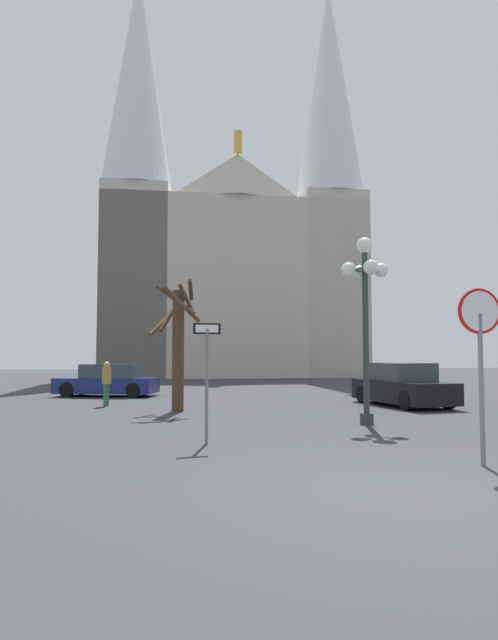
# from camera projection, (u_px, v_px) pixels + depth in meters

# --- Properties ---
(ground_plane) EXTENTS (120.00, 120.00, 0.00)m
(ground_plane) POSITION_uv_depth(u_px,v_px,m) (406.00, 491.00, 7.31)
(ground_plane) COLOR #38383D
(cathedral) EXTENTS (21.37, 14.36, 34.04)m
(cathedral) POSITION_uv_depth(u_px,v_px,m) (232.00, 255.00, 46.29)
(cathedral) COLOR #BCB5A5
(cathedral) RESTS_ON ground
(stop_sign) EXTENTS (0.78, 0.08, 2.98)m
(stop_sign) POSITION_uv_depth(u_px,v_px,m) (480.00, 341.00, 9.09)
(stop_sign) COLOR slate
(stop_sign) RESTS_ON ground
(one_way_arrow_sign) EXTENTS (0.58, 0.15, 2.50)m
(one_way_arrow_sign) POSITION_uv_depth(u_px,v_px,m) (207.00, 370.00, 11.20)
(one_way_arrow_sign) COLOR slate
(one_way_arrow_sign) RESTS_ON ground
(street_lamp) EXTENTS (1.29, 1.29, 5.00)m
(street_lamp) POSITION_uv_depth(u_px,v_px,m) (365.00, 294.00, 14.42)
(street_lamp) COLOR #2D3833
(street_lamp) RESTS_ON ground
(bare_tree) EXTENTS (1.71, 1.71, 4.29)m
(bare_tree) POSITION_uv_depth(u_px,v_px,m) (178.00, 342.00, 17.56)
(bare_tree) COLOR #473323
(bare_tree) RESTS_ON ground
(parked_car_near_black) EXTENTS (2.54, 4.52, 1.54)m
(parked_car_near_black) POSITION_uv_depth(u_px,v_px,m) (402.00, 386.00, 19.40)
(parked_car_near_black) COLOR black
(parked_car_near_black) RESTS_ON ground
(parked_car_far_navy) EXTENTS (4.58, 2.65, 1.41)m
(parked_car_far_navy) POSITION_uv_depth(u_px,v_px,m) (108.00, 381.00, 23.64)
(parked_car_far_navy) COLOR navy
(parked_car_far_navy) RESTS_ON ground
(pedestrian_walking) EXTENTS (0.32, 0.32, 1.58)m
(pedestrian_walking) POSITION_uv_depth(u_px,v_px,m) (107.00, 379.00, 19.25)
(pedestrian_walking) COLOR #33663F
(pedestrian_walking) RESTS_ON ground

